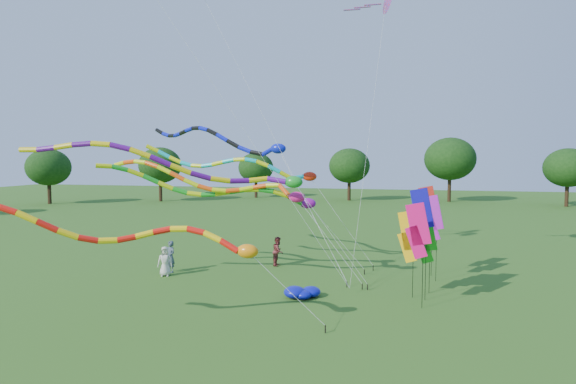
% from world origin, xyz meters
% --- Properties ---
extents(ground, '(160.00, 160.00, 0.00)m').
position_xyz_m(ground, '(0.00, 0.00, 0.00)').
color(ground, '#265B18').
rests_on(ground, ground).
extents(tree_ring, '(117.03, 118.62, 9.62)m').
position_xyz_m(tree_ring, '(-4.60, -4.57, 5.72)').
color(tree_ring, '#382314').
rests_on(tree_ring, ground).
extents(tube_kite_red, '(11.53, 3.70, 5.56)m').
position_xyz_m(tube_kite_red, '(-3.97, -2.85, 3.68)').
color(tube_kite_red, black).
rests_on(tube_kite_red, ground).
extents(tube_kite_orange, '(13.78, 1.06, 6.99)m').
position_xyz_m(tube_kite_orange, '(-4.23, 5.37, 5.16)').
color(tube_kite_orange, black).
rests_on(tube_kite_orange, ground).
extents(tube_kite_purple, '(16.00, 4.20, 7.96)m').
position_xyz_m(tube_kite_purple, '(-5.06, 2.62, 6.10)').
color(tube_kite_purple, black).
rests_on(tube_kite_purple, ground).
extents(tube_kite_blue, '(13.38, 5.85, 9.02)m').
position_xyz_m(tube_kite_blue, '(-5.34, 8.08, 7.55)').
color(tube_kite_blue, black).
rests_on(tube_kite_blue, ground).
extents(tube_kite_cyan, '(13.03, 2.06, 7.76)m').
position_xyz_m(tube_kite_cyan, '(-3.77, 7.86, 5.98)').
color(tube_kite_cyan, black).
rests_on(tube_kite_cyan, ground).
extents(tube_kite_green, '(13.58, 4.41, 6.82)m').
position_xyz_m(tube_kite_green, '(-4.12, 5.92, 4.72)').
color(tube_kite_green, black).
rests_on(tube_kite_green, ground).
extents(delta_kite_high_c, '(3.11, 4.85, 15.67)m').
position_xyz_m(delta_kite_high_c, '(3.88, 7.94, 14.87)').
color(delta_kite_high_c, black).
rests_on(delta_kite_high_c, ground).
extents(banner_pole_orange, '(1.09, 0.55, 4.11)m').
position_xyz_m(banner_pole_orange, '(5.20, 4.28, 2.86)').
color(banner_pole_orange, black).
rests_on(banner_pole_orange, ground).
extents(banner_pole_violet, '(1.14, 0.36, 4.61)m').
position_xyz_m(banner_pole_violet, '(6.46, 7.52, 3.35)').
color(banner_pole_violet, black).
rests_on(banner_pole_violet, ground).
extents(banner_pole_red, '(1.16, 0.26, 5.02)m').
position_xyz_m(banner_pole_red, '(6.29, 8.68, 3.75)').
color(banner_pole_red, black).
rests_on(banner_pole_red, ground).
extents(banner_pole_blue_a, '(1.12, 0.48, 5.20)m').
position_xyz_m(banner_pole_blue_a, '(5.75, 3.99, 3.93)').
color(banner_pole_blue_a, black).
rests_on(banner_pole_blue_a, ground).
extents(banner_pole_magenta_a, '(1.15, 0.34, 4.65)m').
position_xyz_m(banner_pole_magenta_a, '(5.55, 2.67, 3.39)').
color(banner_pole_magenta_a, black).
rests_on(banner_pole_magenta_a, ground).
extents(banner_pole_green, '(1.15, 0.31, 3.92)m').
position_xyz_m(banner_pole_green, '(5.99, 5.17, 2.66)').
color(banner_pole_green, black).
rests_on(banner_pole_green, ground).
extents(blue_nylon_heap, '(1.72, 1.55, 0.55)m').
position_xyz_m(blue_nylon_heap, '(0.46, 2.96, 0.26)').
color(blue_nylon_heap, '#0C12A8').
rests_on(blue_nylon_heap, ground).
extents(person_a, '(0.93, 0.74, 1.65)m').
position_xyz_m(person_a, '(-7.82, 5.25, 0.82)').
color(person_a, beige).
rests_on(person_a, ground).
extents(person_b, '(0.79, 0.71, 1.81)m').
position_xyz_m(person_b, '(-7.92, 6.11, 0.90)').
color(person_b, '#424F5D').
rests_on(person_b, ground).
extents(person_c, '(0.67, 0.86, 1.76)m').
position_xyz_m(person_c, '(-2.36, 9.16, 0.88)').
color(person_c, maroon).
rests_on(person_c, ground).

